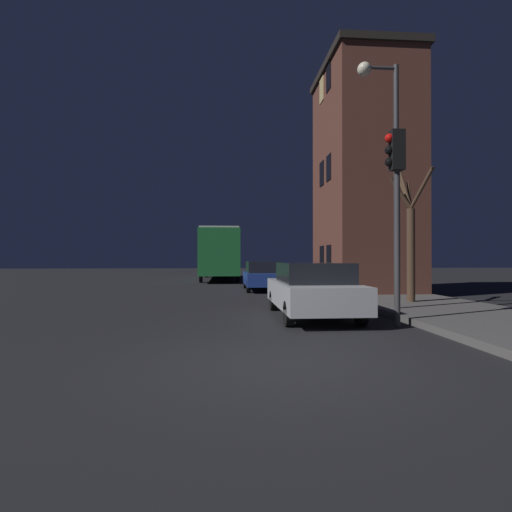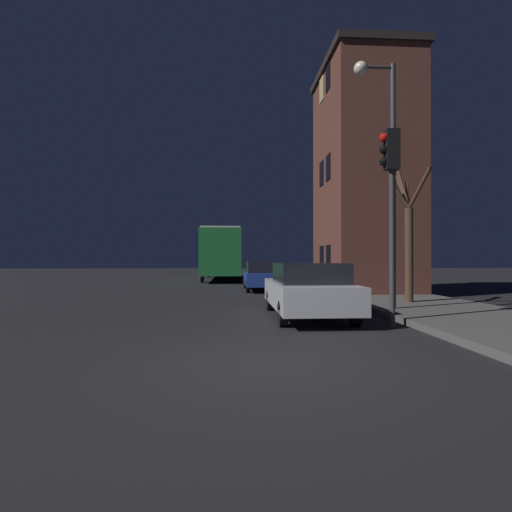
# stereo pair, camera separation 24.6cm
# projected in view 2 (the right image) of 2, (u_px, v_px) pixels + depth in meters

# --- Properties ---
(ground_plane) EXTENTS (120.00, 120.00, 0.00)m
(ground_plane) POSITION_uv_depth(u_px,v_px,m) (274.00, 362.00, 5.81)
(ground_plane) COLOR black
(brick_building) EXTENTS (3.73, 5.27, 9.97)m
(brick_building) POSITION_uv_depth(u_px,v_px,m) (364.00, 176.00, 17.60)
(brick_building) COLOR brown
(brick_building) RESTS_ON sidewalk
(streetlamp) EXTENTS (1.16, 0.38, 6.75)m
(streetlamp) POSITION_uv_depth(u_px,v_px,m) (383.00, 149.00, 10.92)
(streetlamp) COLOR #38383A
(streetlamp) RESTS_ON sidewalk
(traffic_light) EXTENTS (0.43, 0.24, 4.39)m
(traffic_light) POSITION_uv_depth(u_px,v_px,m) (391.00, 185.00, 8.87)
(traffic_light) COLOR #38383A
(traffic_light) RESTS_ON ground
(bare_tree) EXTENTS (1.02, 1.81, 4.30)m
(bare_tree) POSITION_uv_depth(u_px,v_px,m) (408.00, 236.00, 12.62)
(bare_tree) COLOR #473323
(bare_tree) RESTS_ON sidewalk
(bus) EXTENTS (2.56, 11.22, 3.51)m
(bus) POSITION_uv_depth(u_px,v_px,m) (222.00, 251.00, 29.26)
(bus) COLOR #1E6B33
(bus) RESTS_ON ground
(car_near_lane) EXTENTS (1.82, 4.36, 1.40)m
(car_near_lane) POSITION_uv_depth(u_px,v_px,m) (308.00, 289.00, 10.25)
(car_near_lane) COLOR #B7BABF
(car_near_lane) RESTS_ON ground
(car_mid_lane) EXTENTS (1.71, 4.22, 1.39)m
(car_mid_lane) POSITION_uv_depth(u_px,v_px,m) (263.00, 275.00, 19.09)
(car_mid_lane) COLOR navy
(car_mid_lane) RESTS_ON ground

